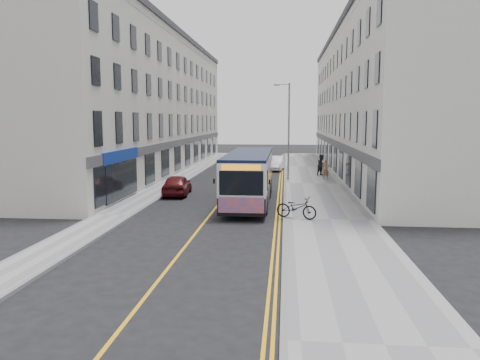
% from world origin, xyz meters
% --- Properties ---
extents(ground, '(140.00, 140.00, 0.00)m').
position_xyz_m(ground, '(0.00, 0.00, 0.00)').
color(ground, black).
rests_on(ground, ground).
extents(pavement_east, '(4.50, 64.00, 0.12)m').
position_xyz_m(pavement_east, '(6.25, 12.00, 0.06)').
color(pavement_east, gray).
rests_on(pavement_east, ground).
extents(pavement_west, '(2.00, 64.00, 0.12)m').
position_xyz_m(pavement_west, '(-5.00, 12.00, 0.06)').
color(pavement_west, gray).
rests_on(pavement_west, ground).
extents(kerb_east, '(0.18, 64.00, 0.13)m').
position_xyz_m(kerb_east, '(4.00, 12.00, 0.07)').
color(kerb_east, slate).
rests_on(kerb_east, ground).
extents(kerb_west, '(0.18, 64.00, 0.13)m').
position_xyz_m(kerb_west, '(-4.00, 12.00, 0.07)').
color(kerb_west, slate).
rests_on(kerb_west, ground).
extents(road_centre_line, '(0.12, 64.00, 0.01)m').
position_xyz_m(road_centre_line, '(0.00, 12.00, 0.00)').
color(road_centre_line, '#EBA514').
rests_on(road_centre_line, ground).
extents(road_dbl_yellow_inner, '(0.10, 64.00, 0.01)m').
position_xyz_m(road_dbl_yellow_inner, '(3.55, 12.00, 0.00)').
color(road_dbl_yellow_inner, '#EBA514').
rests_on(road_dbl_yellow_inner, ground).
extents(road_dbl_yellow_outer, '(0.10, 64.00, 0.01)m').
position_xyz_m(road_dbl_yellow_outer, '(3.75, 12.00, 0.00)').
color(road_dbl_yellow_outer, '#EBA514').
rests_on(road_dbl_yellow_outer, ground).
extents(terrace_east, '(6.00, 46.00, 13.00)m').
position_xyz_m(terrace_east, '(11.50, 21.00, 6.50)').
color(terrace_east, silver).
rests_on(terrace_east, ground).
extents(terrace_west, '(6.00, 46.00, 13.00)m').
position_xyz_m(terrace_west, '(-9.00, 21.00, 6.50)').
color(terrace_west, beige).
rests_on(terrace_west, ground).
extents(streetlamp, '(1.32, 0.18, 8.00)m').
position_xyz_m(streetlamp, '(4.17, 14.00, 4.38)').
color(streetlamp, gray).
rests_on(streetlamp, ground).
extents(city_bus, '(2.50, 10.70, 3.11)m').
position_xyz_m(city_bus, '(1.84, 3.41, 1.70)').
color(city_bus, black).
rests_on(city_bus, ground).
extents(bicycle, '(2.25, 1.48, 1.12)m').
position_xyz_m(bicycle, '(4.58, -1.20, 0.68)').
color(bicycle, black).
rests_on(bicycle, pavement_east).
extents(pedestrian_near, '(0.69, 0.58, 1.62)m').
position_xyz_m(pedestrian_near, '(7.39, 14.81, 0.93)').
color(pedestrian_near, '#8D5C40').
rests_on(pedestrian_near, pavement_east).
extents(pedestrian_far, '(1.14, 1.11, 1.86)m').
position_xyz_m(pedestrian_far, '(7.22, 17.33, 1.05)').
color(pedestrian_far, black).
rests_on(pedestrian_far, pavement_east).
extents(car_white, '(1.91, 4.43, 1.42)m').
position_xyz_m(car_white, '(3.05, 22.21, 0.71)').
color(car_white, white).
rests_on(car_white, ground).
extents(car_maroon, '(1.97, 4.23, 1.40)m').
position_xyz_m(car_maroon, '(-3.27, 6.10, 0.70)').
color(car_maroon, '#4E0D10').
rests_on(car_maroon, ground).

